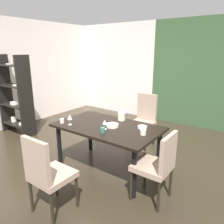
# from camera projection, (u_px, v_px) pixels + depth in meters

# --- Properties ---
(ground_plane) EXTENTS (5.88, 5.80, 0.02)m
(ground_plane) POSITION_uv_depth(u_px,v_px,m) (98.00, 160.00, 3.91)
(ground_plane) COLOR #30281C
(back_panel_interior) EXTENTS (2.60, 0.10, 2.63)m
(back_panel_interior) POSITION_uv_depth(u_px,v_px,m) (115.00, 69.00, 6.69)
(back_panel_interior) COLOR silver
(back_panel_interior) RESTS_ON ground_plane
(garden_window_panel) EXTENTS (3.29, 0.10, 2.63)m
(garden_window_panel) POSITION_uv_depth(u_px,v_px,m) (219.00, 76.00, 5.03)
(garden_window_panel) COLOR #385633
(garden_window_panel) RESTS_ON ground_plane
(left_interior_panel) EXTENTS (0.10, 5.80, 2.63)m
(left_interior_panel) POSITION_uv_depth(u_px,v_px,m) (3.00, 75.00, 5.18)
(left_interior_panel) COLOR silver
(left_interior_panel) RESTS_ON ground_plane
(dining_table) EXTENTS (1.63, 0.97, 0.75)m
(dining_table) POSITION_uv_depth(u_px,v_px,m) (108.00, 131.00, 3.43)
(dining_table) COLOR black
(dining_table) RESTS_ON ground_plane
(chair_right_near) EXTENTS (0.44, 0.44, 0.94)m
(chair_right_near) POSITION_uv_depth(u_px,v_px,m) (158.00, 163.00, 2.71)
(chair_right_near) COLOR tan
(chair_right_near) RESTS_ON ground_plane
(chair_head_near) EXTENTS (0.44, 0.44, 0.99)m
(chair_head_near) POSITION_uv_depth(u_px,v_px,m) (46.00, 172.00, 2.49)
(chair_head_near) COLOR tan
(chair_head_near) RESTS_ON ground_plane
(chair_head_far) EXTENTS (0.44, 0.45, 1.04)m
(chair_head_far) POSITION_uv_depth(u_px,v_px,m) (144.00, 118.00, 4.41)
(chair_head_far) COLOR tan
(chair_head_far) RESTS_ON ground_plane
(display_shelf) EXTENTS (0.89, 0.34, 1.79)m
(display_shelf) POSITION_uv_depth(u_px,v_px,m) (15.00, 96.00, 4.92)
(display_shelf) COLOR black
(display_shelf) RESTS_ON ground_plane
(wine_glass_east) EXTENTS (0.08, 0.08, 0.16)m
(wine_glass_east) POSITION_uv_depth(u_px,v_px,m) (70.00, 117.00, 3.42)
(wine_glass_east) COLOR silver
(wine_glass_east) RESTS_ON dining_table
(wine_glass_near_shelf) EXTENTS (0.07, 0.07, 0.14)m
(wine_glass_near_shelf) POSITION_uv_depth(u_px,v_px,m) (105.00, 122.00, 3.23)
(wine_glass_near_shelf) COLOR silver
(wine_glass_near_shelf) RESTS_ON dining_table
(serving_bowl_center) EXTENTS (0.19, 0.19, 0.05)m
(serving_bowl_center) POSITION_uv_depth(u_px,v_px,m) (112.00, 125.00, 3.35)
(serving_bowl_center) COLOR silver
(serving_bowl_center) RESTS_ON dining_table
(serving_bowl_corner) EXTENTS (0.14, 0.14, 0.04)m
(serving_bowl_corner) POSITION_uv_depth(u_px,v_px,m) (142.00, 127.00, 3.28)
(serving_bowl_corner) COLOR white
(serving_bowl_corner) RESTS_ON dining_table
(cup_south) EXTENTS (0.07, 0.07, 0.08)m
(cup_south) POSITION_uv_depth(u_px,v_px,m) (103.00, 130.00, 3.11)
(cup_south) COLOR #2F6E5B
(cup_south) RESTS_ON dining_table
(cup_rear) EXTENTS (0.08, 0.08, 0.08)m
(cup_rear) POSITION_uv_depth(u_px,v_px,m) (143.00, 132.00, 3.03)
(cup_rear) COLOR silver
(cup_rear) RESTS_ON dining_table
(cup_left) EXTENTS (0.07, 0.07, 0.07)m
(cup_left) POSITION_uv_depth(u_px,v_px,m) (62.00, 121.00, 3.52)
(cup_left) COLOR silver
(cup_left) RESTS_ON dining_table
(pitcher_west) EXTENTS (0.14, 0.12, 0.15)m
(pitcher_west) POSITION_uv_depth(u_px,v_px,m) (121.00, 116.00, 3.65)
(pitcher_west) COLOR #ECEDC9
(pitcher_west) RESTS_ON dining_table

